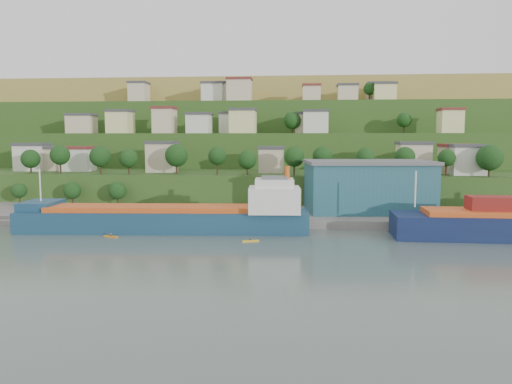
# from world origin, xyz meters

# --- Properties ---
(ground) EXTENTS (500.00, 500.00, 0.00)m
(ground) POSITION_xyz_m (0.00, 0.00, 0.00)
(ground) COLOR #42504B
(ground) RESTS_ON ground
(quay) EXTENTS (220.00, 26.00, 4.00)m
(quay) POSITION_xyz_m (20.00, 28.00, 0.00)
(quay) COLOR slate
(quay) RESTS_ON ground
(pebble_beach) EXTENTS (40.00, 18.00, 2.40)m
(pebble_beach) POSITION_xyz_m (-55.00, 22.00, 0.00)
(pebble_beach) COLOR slate
(pebble_beach) RESTS_ON ground
(hillside) EXTENTS (360.00, 210.59, 96.00)m
(hillside) POSITION_xyz_m (-0.00, 168.70, 0.08)
(hillside) COLOR #284719
(hillside) RESTS_ON ground
(cargo_ship_near) EXTENTS (63.95, 14.05, 16.30)m
(cargo_ship_near) POSITION_xyz_m (-12.24, 10.09, 2.60)
(cargo_ship_near) COLOR navy
(cargo_ship_near) RESTS_ON ground
(warehouse) EXTENTS (32.94, 22.36, 12.80)m
(warehouse) POSITION_xyz_m (32.62, 31.00, 8.43)
(warehouse) COLOR #215663
(warehouse) RESTS_ON quay
(caravan) EXTENTS (7.41, 4.73, 3.21)m
(caravan) POSITION_xyz_m (-50.54, 22.27, 2.80)
(caravan) COLOR silver
(caravan) RESTS_ON pebble_beach
(dinghy) EXTENTS (4.33, 2.45, 0.82)m
(dinghy) POSITION_xyz_m (-45.82, 21.45, 1.61)
(dinghy) COLOR silver
(dinghy) RESTS_ON pebble_beach
(kayak_orange) EXTENTS (3.45, 1.89, 0.87)m
(kayak_orange) POSITION_xyz_m (-23.46, 2.57, 0.26)
(kayak_orange) COLOR orange
(kayak_orange) RESTS_ON ground
(kayak_yellow) EXTENTS (3.36, 1.66, 0.84)m
(kayak_yellow) POSITION_xyz_m (5.94, 0.67, 0.25)
(kayak_yellow) COLOR yellow
(kayak_yellow) RESTS_ON ground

